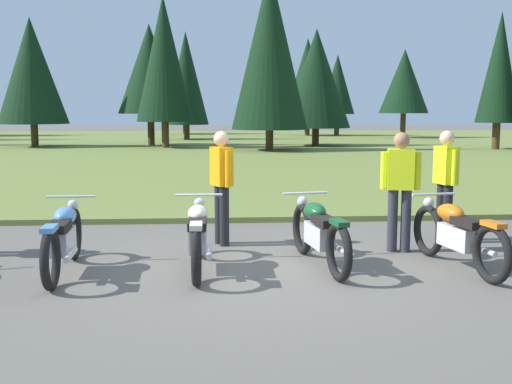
# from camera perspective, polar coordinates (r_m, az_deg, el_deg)

# --- Properties ---
(ground_plane) EXTENTS (140.00, 140.00, 0.00)m
(ground_plane) POSITION_cam_1_polar(r_m,az_deg,el_deg) (7.64, 0.29, -7.31)
(ground_plane) COLOR #605B54
(grass_moorland) EXTENTS (80.00, 44.00, 0.10)m
(grass_moorland) POSITION_cam_1_polar(r_m,az_deg,el_deg) (32.62, -2.82, 4.30)
(grass_moorland) COLOR olive
(grass_moorland) RESTS_ON ground
(forest_treeline) EXTENTS (36.46, 24.01, 8.35)m
(forest_treeline) POSITION_cam_1_polar(r_m,az_deg,el_deg) (36.58, -6.24, 11.12)
(forest_treeline) COLOR #47331E
(forest_treeline) RESTS_ON ground
(motorcycle_sky_blue) EXTENTS (0.62, 2.10, 0.88)m
(motorcycle_sky_blue) POSITION_cam_1_polar(r_m,az_deg,el_deg) (7.78, -17.51, -4.10)
(motorcycle_sky_blue) COLOR black
(motorcycle_sky_blue) RESTS_ON ground
(motorcycle_cream) EXTENTS (0.62, 2.10, 0.88)m
(motorcycle_cream) POSITION_cam_1_polar(r_m,az_deg,el_deg) (7.61, -5.41, -4.02)
(motorcycle_cream) COLOR black
(motorcycle_cream) RESTS_ON ground
(motorcycle_british_green) EXTENTS (0.67, 2.09, 0.88)m
(motorcycle_british_green) POSITION_cam_1_polar(r_m,az_deg,el_deg) (7.79, 5.89, -3.75)
(motorcycle_british_green) COLOR black
(motorcycle_british_green) RESTS_ON ground
(motorcycle_orange) EXTENTS (0.70, 2.08, 0.88)m
(motorcycle_orange) POSITION_cam_1_polar(r_m,az_deg,el_deg) (8.05, 18.23, -3.73)
(motorcycle_orange) COLOR black
(motorcycle_orange) RESTS_ON ground
(rider_with_back_turned) EXTENTS (0.28, 0.54, 1.67)m
(rider_with_back_turned) POSITION_cam_1_polar(r_m,az_deg,el_deg) (9.54, 17.24, 1.15)
(rider_with_back_turned) COLOR black
(rider_with_back_turned) RESTS_ON ground
(rider_checking_bike) EXTENTS (0.34, 0.51, 1.67)m
(rider_checking_bike) POSITION_cam_1_polar(r_m,az_deg,el_deg) (8.92, -3.23, 1.05)
(rider_checking_bike) COLOR black
(rider_checking_bike) RESTS_ON ground
(rider_in_hivis_vest) EXTENTS (0.54, 0.30, 1.67)m
(rider_in_hivis_vest) POSITION_cam_1_polar(r_m,az_deg,el_deg) (8.70, 13.29, 0.68)
(rider_in_hivis_vest) COLOR #2D2D38
(rider_in_hivis_vest) RESTS_ON ground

